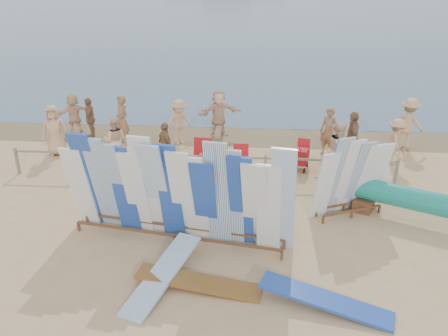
# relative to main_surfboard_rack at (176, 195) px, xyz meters

# --- Properties ---
(ground) EXTENTS (160.00, 160.00, 0.00)m
(ground) POSITION_rel_main_surfboard_rack_xyz_m (0.17, 0.52, -1.27)
(ground) COLOR tan
(ground) RESTS_ON ground
(wet_sand_strip) EXTENTS (40.00, 2.60, 0.01)m
(wet_sand_strip) POSITION_rel_main_surfboard_rack_xyz_m (0.17, 7.72, -1.27)
(wet_sand_strip) COLOR brown
(wet_sand_strip) RESTS_ON ground
(fence) EXTENTS (12.08, 0.08, 0.90)m
(fence) POSITION_rel_main_surfboard_rack_xyz_m (0.17, 3.52, -0.64)
(fence) COLOR gray
(fence) RESTS_ON ground
(main_surfboard_rack) EXTENTS (5.72, 1.66, 2.84)m
(main_surfboard_rack) POSITION_rel_main_surfboard_rack_xyz_m (0.00, 0.00, 0.00)
(main_surfboard_rack) COLOR brown
(main_surfboard_rack) RESTS_ON ground
(side_surfboard_rack) EXTENTS (2.14, 1.32, 2.42)m
(side_surfboard_rack) POSITION_rel_main_surfboard_rack_xyz_m (4.43, 1.60, -0.19)
(side_surfboard_rack) COLOR brown
(side_surfboard_rack) RESTS_ON ground
(outrigger_canoe) EXTENTS (6.31, 3.34, 0.95)m
(outrigger_canoe) POSITION_rel_main_surfboard_rack_xyz_m (6.58, 1.16, -0.66)
(outrigger_canoe) COLOR brown
(outrigger_canoe) RESTS_ON ground
(vendor_table) EXTENTS (0.94, 0.79, 1.07)m
(vendor_table) POSITION_rel_main_surfboard_rack_xyz_m (2.38, 0.52, -0.91)
(vendor_table) COLOR brown
(vendor_table) RESTS_ON ground
(flat_board_b) EXTENTS (1.39, 2.72, 0.43)m
(flat_board_b) POSITION_rel_main_surfboard_rack_xyz_m (-0.06, -1.69, -1.27)
(flat_board_b) COLOR #8CB4E0
(flat_board_b) RESTS_ON ground
(flat_board_c) EXTENTS (2.75, 0.92, 0.26)m
(flat_board_c) POSITION_rel_main_surfboard_rack_xyz_m (0.73, -1.81, -1.27)
(flat_board_c) COLOR #905F27
(flat_board_c) RESTS_ON ground
(flat_board_d) EXTENTS (2.74, 1.33, 0.37)m
(flat_board_d) POSITION_rel_main_surfboard_rack_xyz_m (3.37, -2.26, -1.27)
(flat_board_d) COLOR #2248AD
(flat_board_d) RESTS_ON ground
(beach_chair_left) EXTENTS (0.66, 0.68, 0.96)m
(beach_chair_left) POSITION_rel_main_surfboard_rack_xyz_m (0.05, 4.50, -0.99)
(beach_chair_left) COLOR #AF1216
(beach_chair_left) RESTS_ON ground
(beach_chair_right) EXTENTS (0.57, 0.59, 0.80)m
(beach_chair_right) POSITION_rel_main_surfboard_rack_xyz_m (1.39, 4.48, -1.03)
(beach_chair_right) COLOR #AF1216
(beach_chair_right) RESTS_ON ground
(stroller) EXTENTS (0.66, 0.81, 0.98)m
(stroller) POSITION_rel_main_surfboard_rack_xyz_m (3.37, 4.60, -0.88)
(stroller) COLOR #AF1216
(stroller) RESTS_ON ground
(beachgoer_7) EXTENTS (0.73, 0.65, 1.76)m
(beachgoer_7) POSITION_rel_main_surfboard_rack_xyz_m (4.37, 5.89, -0.39)
(beachgoer_7) COLOR #8C6042
(beachgoer_7) RESTS_ON ground
(beachgoer_9) EXTENTS (1.31, 1.07, 1.89)m
(beachgoer_9) POSITION_rel_main_surfboard_rack_xyz_m (7.34, 6.82, -0.32)
(beachgoer_9) COLOR tan
(beachgoer_9) RESTS_ON ground
(beachgoer_0) EXTENTS (0.97, 0.64, 1.82)m
(beachgoer_0) POSITION_rel_main_surfboard_rack_xyz_m (-5.23, 5.25, -0.36)
(beachgoer_0) COLOR tan
(beachgoer_0) RESTS_ON ground
(beachgoer_5) EXTENTS (1.81, 1.21, 1.87)m
(beachgoer_5) POSITION_rel_main_surfboard_rack_xyz_m (0.37, 7.62, -0.33)
(beachgoer_5) COLOR beige
(beachgoer_5) RESTS_ON ground
(beachgoer_3) EXTENTS (1.13, 1.08, 1.71)m
(beachgoer_3) POSITION_rel_main_surfboard_rack_xyz_m (-1.03, 6.62, -0.41)
(beachgoer_3) COLOR tan
(beachgoer_3) RESTS_ON ground
(beachgoer_1) EXTENTS (0.75, 0.76, 1.89)m
(beachgoer_1) POSITION_rel_main_surfboard_rack_xyz_m (-3.12, 6.42, -0.32)
(beachgoer_1) COLOR #8C6042
(beachgoer_1) RESTS_ON ground
(beachgoer_4) EXTENTS (0.85, 0.97, 1.56)m
(beachgoer_4) POSITION_rel_main_surfboard_rack_xyz_m (-1.13, 4.46, -0.49)
(beachgoer_4) COLOR #8C6042
(beachgoer_4) RESTS_ON ground
(beachgoer_extra_1) EXTENTS (0.52, 0.99, 1.62)m
(beachgoer_extra_1) POSITION_rel_main_surfboard_rack_xyz_m (-4.55, 6.96, -0.46)
(beachgoer_extra_1) COLOR #8C6042
(beachgoer_extra_1) RESTS_ON ground
(beachgoer_extra_0) EXTENTS (0.43, 1.03, 1.59)m
(beachgoer_extra_0) POSITION_rel_main_surfboard_rack_xyz_m (6.55, 5.32, -0.47)
(beachgoer_extra_0) COLOR tan
(beachgoer_extra_0) RESTS_ON ground
(beachgoer_10) EXTENTS (0.46, 1.07, 1.82)m
(beachgoer_10) POSITION_rel_main_surfboard_rack_xyz_m (5.08, 5.28, -0.36)
(beachgoer_10) COLOR #8C6042
(beachgoer_10) RESTS_ON ground
(beachgoer_2) EXTENTS (0.80, 0.43, 1.58)m
(beachgoer_2) POSITION_rel_main_surfboard_rack_xyz_m (-2.93, 4.78, -0.48)
(beachgoer_2) COLOR beige
(beachgoer_2) RESTS_ON ground
(beachgoer_8) EXTENTS (0.72, 0.98, 1.81)m
(beachgoer_8) POSITION_rel_main_surfboard_rack_xyz_m (4.48, 4.12, -0.36)
(beachgoer_8) COLOR beige
(beachgoer_8) RESTS_ON ground
(beachgoer_11) EXTENTS (1.49, 1.31, 1.62)m
(beachgoer_11) POSITION_rel_main_surfboard_rack_xyz_m (-5.39, 7.49, -0.46)
(beachgoer_11) COLOR beige
(beachgoer_11) RESTS_ON ground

